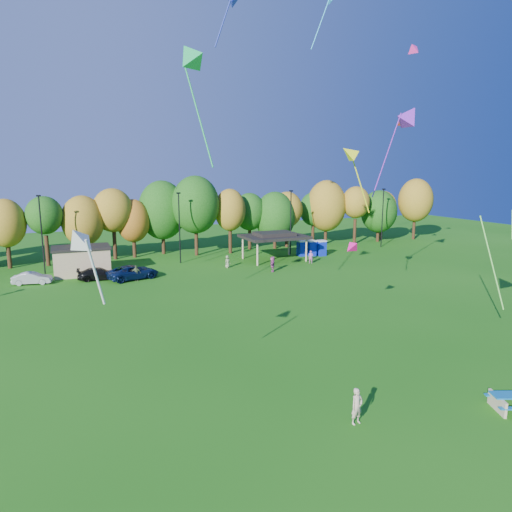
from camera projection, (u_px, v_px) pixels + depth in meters
name	position (u px, v px, depth m)	size (l,w,h in m)	color
ground	(341.00, 416.00, 22.19)	(160.00, 160.00, 0.00)	#19600F
tree_line	(147.00, 215.00, 61.83)	(93.57, 10.55, 11.15)	black
lamp_posts	(179.00, 225.00, 58.20)	(64.50, 0.25, 9.09)	black
utility_building	(82.00, 260.00, 52.35)	(6.30, 4.30, 3.25)	tan
pavilion	(274.00, 236.00, 60.45)	(8.20, 6.20, 3.77)	tan
porta_potties	(311.00, 248.00, 63.96)	(3.75, 2.09, 2.18)	#0E24B8
picnic_table	(512.00, 401.00, 22.62)	(2.44, 2.26, 0.85)	tan
kite_flyer	(357.00, 406.00, 21.37)	(0.64, 0.42, 1.76)	#C0A590
car_b	(32.00, 278.00, 47.92)	(1.35, 3.87, 1.27)	#A8A7AD
car_c	(133.00, 272.00, 50.13)	(2.56, 5.55, 1.54)	#0B1A42
car_d	(99.00, 274.00, 49.86)	(1.87, 4.59, 1.33)	black
far_person_0	(136.00, 273.00, 49.29)	(1.03, 0.43, 1.75)	#566C42
far_person_1	(273.00, 264.00, 53.87)	(1.69, 0.54, 1.82)	#A14385
far_person_2	(227.00, 262.00, 56.05)	(0.75, 0.49, 1.54)	gray
far_person_5	(311.00, 257.00, 58.75)	(0.60, 0.39, 1.64)	#BD5999
kite_1	(409.00, 116.00, 41.87)	(5.21, 2.10, 8.74)	purple
kite_3	(79.00, 238.00, 18.25)	(1.76, 2.15, 3.52)	silver
kite_5	(354.00, 246.00, 32.55)	(1.03, 1.30, 1.29)	#FF0E87
kite_6	(349.00, 154.00, 34.40)	(3.29, 1.66, 5.46)	#D3E117
kite_11	(401.00, 121.00, 48.25)	(1.67, 1.69, 1.34)	red
kite_12	(415.00, 48.00, 44.09)	(1.90, 1.75, 1.58)	#FF2A9C
kite_13	(190.00, 56.00, 26.55)	(2.87, 4.30, 7.53)	green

